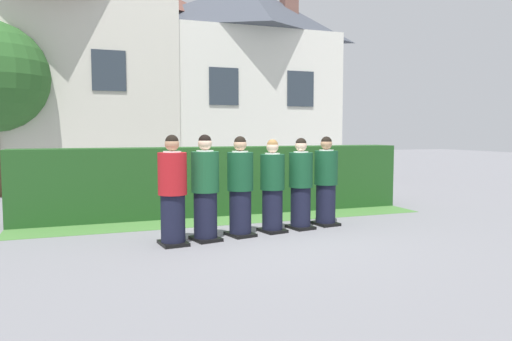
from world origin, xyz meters
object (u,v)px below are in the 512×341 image
Objects in this scene: student_in_red_blazer at (173,193)px; student_front_row_5 at (326,183)px; student_front_row_2 at (240,189)px; student_front_row_1 at (205,190)px; student_front_row_4 at (301,186)px; student_front_row_3 at (272,188)px.

student_in_red_blazer is 1.03× the size of student_front_row_5.
student_front_row_2 is 1.77m from student_front_row_5.
student_front_row_1 is 1.04× the size of student_front_row_4.
student_front_row_3 is at bearing 10.22° from student_front_row_2.
student_front_row_5 reaches higher than student_front_row_4.
student_front_row_3 is at bearing 11.00° from student_front_row_1.
student_front_row_3 is (1.74, 0.36, -0.04)m from student_in_red_blazer.
student_front_row_1 is (0.53, 0.12, 0.00)m from student_in_red_blazer.
student_in_red_blazer reaches higher than student_front_row_2.
student_front_row_2 is 1.02× the size of student_front_row_4.
student_front_row_1 reaches higher than student_front_row_2.
student_front_row_3 is at bearing -168.34° from student_front_row_5.
student_front_row_2 is (0.61, 0.13, -0.01)m from student_front_row_1.
student_front_row_4 is (1.77, 0.33, -0.03)m from student_front_row_1.
student_front_row_5 is (2.34, 0.47, -0.02)m from student_front_row_1.
student_front_row_2 is 1.18m from student_front_row_4.
student_front_row_3 is 0.98× the size of student_front_row_5.
student_front_row_1 is 1.23m from student_front_row_3.
student_front_row_3 is at bearing -170.66° from student_front_row_4.
student_front_row_3 is at bearing 11.63° from student_in_red_blazer.
student_front_row_5 is at bearing 11.64° from student_in_red_blazer.
student_front_row_5 is (0.57, 0.14, 0.01)m from student_front_row_4.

